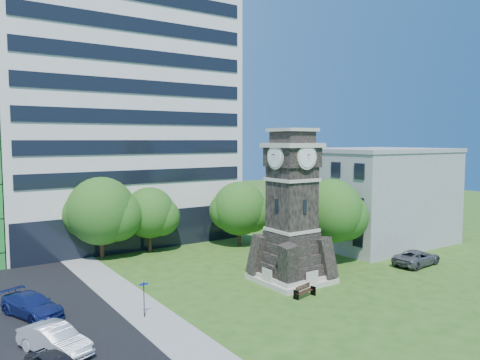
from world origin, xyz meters
TOP-DOWN VIEW (x-y plane):
  - ground at (0.00, 0.00)m, footprint 160.00×160.00m
  - sidewalk at (-9.50, 5.00)m, footprint 3.00×70.00m
  - clock_tower at (3.00, 2.00)m, footprint 5.40×5.40m
  - office_tall at (-3.20, 25.84)m, footprint 26.20×15.11m
  - office_low at (19.97, 8.00)m, footprint 15.20×12.20m
  - car_street_mid at (-15.79, -0.84)m, footprint 3.26×4.88m
  - car_street_north at (-15.77, 5.52)m, footprint 3.70×5.34m
  - car_east_lot at (15.45, -0.80)m, footprint 5.25×2.75m
  - park_bench at (1.19, -1.58)m, footprint 1.73×0.46m
  - street_sign at (-9.91, 1.16)m, footprint 0.56×0.06m
  - tree_nw at (-7.28, 17.56)m, footprint 7.13×6.48m
  - tree_nc at (-2.49, 17.40)m, footprint 5.64×5.13m
  - tree_ne at (6.61, 14.71)m, footprint 6.29×5.72m
  - tree_east at (9.24, 3.85)m, footprint 6.44×5.85m

SIDE VIEW (x-z plane):
  - ground at x=0.00m, z-range 0.00..0.00m
  - sidewalk at x=-9.50m, z-range 0.00..0.06m
  - park_bench at x=1.19m, z-range 0.03..0.92m
  - car_east_lot at x=15.45m, z-range 0.00..1.41m
  - car_street_north at x=-15.77m, z-range 0.00..1.44m
  - car_street_mid at x=-15.79m, z-range 0.00..1.52m
  - street_sign at x=-9.91m, z-range 0.30..2.65m
  - tree_ne at x=6.61m, z-range 0.42..7.30m
  - tree_nc at x=-2.49m, z-range 0.57..7.16m
  - tree_nw at x=-7.28m, z-range 0.49..8.33m
  - tree_east at x=9.24m, z-range 0.80..8.64m
  - office_low at x=19.97m, z-range 0.01..10.41m
  - clock_tower at x=3.00m, z-range -0.83..11.39m
  - office_tall at x=-3.20m, z-range -0.08..28.52m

